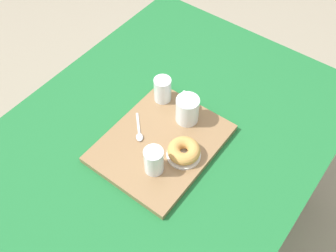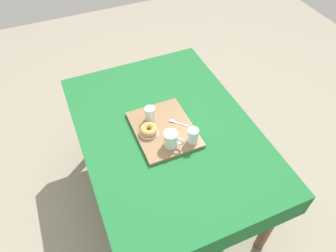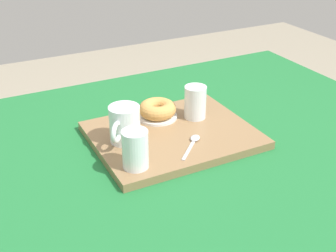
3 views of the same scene
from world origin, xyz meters
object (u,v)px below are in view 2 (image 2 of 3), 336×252
dining_table (167,138)px  donut_plate_left (149,132)px  serving_tray (164,130)px  sugar_donut_left (149,129)px  teaspoon_near (174,121)px  water_glass_near (150,115)px  water_glass_far (193,136)px  tea_mug_left (171,140)px

dining_table → donut_plate_left: donut_plate_left is taller
serving_tray → sugar_donut_left: (-0.01, -0.09, 0.04)m
dining_table → teaspoon_near: (-0.02, 0.05, 0.11)m
water_glass_near → serving_tray: bearing=25.6°
serving_tray → sugar_donut_left: bearing=-94.4°
water_glass_far → teaspoon_near: 0.19m
donut_plate_left → teaspoon_near: bearing=96.1°
water_glass_far → teaspoon_near: (-0.18, -0.04, -0.04)m
serving_tray → teaspoon_near: bearing=108.5°
serving_tray → teaspoon_near: 0.08m
donut_plate_left → teaspoon_near: size_ratio=1.12×
serving_tray → donut_plate_left: (-0.01, -0.09, 0.01)m
water_glass_far → donut_plate_left: 0.26m
tea_mug_left → water_glass_near: tea_mug_left is taller
dining_table → serving_tray: size_ratio=3.35×
water_glass_far → teaspoon_near: size_ratio=0.93×
teaspoon_near → dining_table: bearing=68.1°
water_glass_far → sugar_donut_left: bearing=-127.9°
donut_plate_left → sugar_donut_left: 0.02m
water_glass_near → teaspoon_near: bearing=58.7°
sugar_donut_left → water_glass_far: bearing=52.1°
dining_table → tea_mug_left: bearing=-14.2°
dining_table → serving_tray: serving_tray is taller
sugar_donut_left → serving_tray: bearing=85.6°
water_glass_near → water_glass_far: size_ratio=1.00×
water_glass_near → water_glass_far: bearing=32.4°
donut_plate_left → teaspoon_near: (-0.02, 0.17, 0.00)m
dining_table → serving_tray: (0.00, -0.02, 0.10)m
donut_plate_left → sugar_donut_left: (0.00, 0.00, 0.02)m
serving_tray → water_glass_near: (-0.10, -0.05, 0.05)m
dining_table → teaspoon_near: 0.12m
tea_mug_left → sugar_donut_left: size_ratio=0.98×
water_glass_far → teaspoon_near: water_glass_far is taller
serving_tray → donut_plate_left: bearing=-94.4°
serving_tray → teaspoon_near: teaspoon_near is taller
sugar_donut_left → teaspoon_near: (-0.02, 0.17, -0.02)m
serving_tray → water_glass_near: bearing=-154.4°
sugar_donut_left → dining_table: bearing=88.1°
tea_mug_left → teaspoon_near: (-0.15, 0.09, -0.04)m
dining_table → serving_tray: bearing=-81.6°
serving_tray → sugar_donut_left: size_ratio=3.99×
teaspoon_near → water_glass_far: bearing=147.3°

